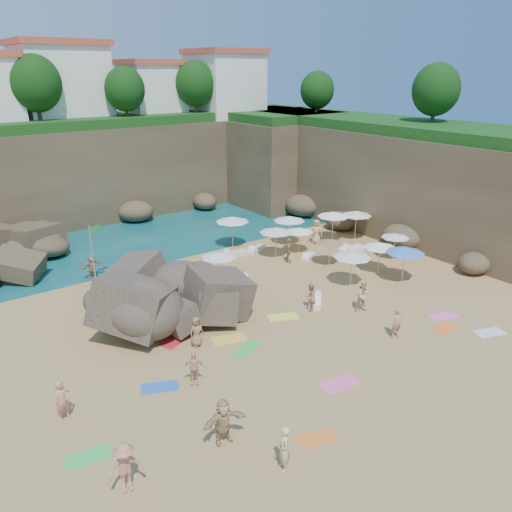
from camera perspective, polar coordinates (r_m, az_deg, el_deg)
ground at (r=27.93m, az=0.44°, el=-6.46°), size 120.00×120.00×0.00m
seawater at (r=53.49m, az=-19.62°, el=5.72°), size 120.00×120.00×0.00m
cliff_back at (r=48.66m, az=-16.05°, el=9.56°), size 44.00×8.00×8.00m
cliff_right at (r=44.83m, az=13.78°, el=8.87°), size 8.00×30.00×8.00m
cliff_corner at (r=51.82m, az=1.93°, el=10.98°), size 10.00×12.00×8.00m
clifftop_buildings at (r=48.98m, az=-16.19°, el=18.18°), size 28.48×9.48×7.00m
clifftop_trees at (r=44.01m, az=-10.69°, el=18.43°), size 35.60×23.82×4.40m
rock_outcrop at (r=28.15m, az=-9.07°, el=-6.52°), size 8.00×6.49×2.90m
flag_pole at (r=32.63m, az=-18.09°, el=1.11°), size 0.71×0.28×3.72m
parasol_0 at (r=31.02m, az=-4.27°, el=0.14°), size 2.17×2.17×2.06m
parasol_1 at (r=37.31m, az=-2.73°, el=4.22°), size 2.51×2.51×2.37m
parasol_2 at (r=39.15m, az=8.83°, el=4.75°), size 2.48×2.48×2.34m
parasol_3 at (r=35.27m, az=2.29°, el=2.99°), size 2.33×2.33×2.20m
parasol_4 at (r=36.33m, az=4.97°, el=3.00°), size 2.02×2.02×1.91m
parasol_5 at (r=37.92m, az=3.83°, el=4.30°), size 2.38×2.38×2.25m
parasol_6 at (r=34.27m, az=8.47°, el=1.67°), size 1.97×1.97×1.86m
parasol_7 at (r=39.93m, az=11.41°, el=4.81°), size 2.41×2.41×2.28m
parasol_8 at (r=31.10m, az=10.96°, el=0.15°), size 2.34×2.34×2.22m
parasol_9 at (r=33.58m, az=14.03°, el=1.20°), size 2.18×2.18×2.06m
parasol_10 at (r=32.44m, az=16.68°, el=0.66°), size 2.44×2.44×2.31m
parasol_11 at (r=36.36m, az=15.65°, el=2.27°), size 1.99×1.99×1.88m
lounger_0 at (r=35.93m, az=-2.56°, el=0.16°), size 2.01×0.68×0.31m
lounger_1 at (r=31.99m, az=-2.75°, el=-2.50°), size 2.10×1.55×0.32m
lounger_2 at (r=36.86m, az=0.01°, el=0.71°), size 1.94×1.29×0.29m
lounger_3 at (r=35.83m, az=6.03°, el=-0.05°), size 1.61×1.11×0.24m
lounger_4 at (r=37.58m, az=10.81°, el=0.75°), size 2.08×0.84×0.32m
lounger_5 at (r=29.18m, az=6.76°, el=-5.02°), size 1.90×1.89×0.31m
towel_0 at (r=22.35m, az=-10.95°, el=-14.49°), size 1.76×1.37×0.03m
towel_1 at (r=22.45m, az=9.57°, el=-14.20°), size 1.90×1.13×0.03m
towel_2 at (r=19.60m, az=6.91°, el=-20.04°), size 1.64×1.13×0.03m
towel_3 at (r=19.70m, az=-18.67°, el=-20.91°), size 1.67×1.03×0.03m
towel_4 at (r=25.38m, az=-3.05°, el=-9.45°), size 1.90×1.35×0.03m
towel_7 at (r=25.64m, az=-9.17°, el=-9.38°), size 1.98×1.52×0.03m
towel_8 at (r=28.62m, az=-4.41°, el=-5.79°), size 1.75×1.04×0.03m
towel_9 at (r=29.35m, az=20.61°, el=-6.45°), size 1.79×1.39×0.03m
towel_10 at (r=28.14m, az=20.81°, el=-7.70°), size 1.55×0.94×0.03m
towel_11 at (r=24.53m, az=-1.06°, el=-10.60°), size 1.74×1.31×0.03m
towel_12 at (r=27.46m, az=3.09°, el=-6.96°), size 1.86×1.45×0.03m
towel_13 at (r=28.58m, az=25.13°, el=-7.91°), size 1.71×1.27×0.03m
person_stand_0 at (r=21.15m, az=-21.24°, el=-15.15°), size 0.69×0.52×1.71m
person_stand_1 at (r=27.99m, az=6.23°, el=-4.70°), size 0.97×0.89×1.61m
person_stand_2 at (r=31.09m, az=-11.42°, el=-2.40°), size 1.07×0.65×1.54m
person_stand_3 at (r=34.70m, az=3.75°, el=0.63°), size 0.96×1.06×1.73m
person_stand_4 at (r=38.72m, az=6.90°, el=2.79°), size 0.98×1.02×1.88m
person_stand_5 at (r=33.82m, az=-18.26°, el=-1.06°), size 1.56×0.69×1.62m
person_stand_6 at (r=17.86m, az=3.20°, el=-21.14°), size 0.64×0.73×1.70m
person_lie_0 at (r=18.06m, az=-14.47°, el=-24.00°), size 1.42×1.95×0.48m
person_lie_1 at (r=22.24m, az=-7.03°, el=-13.89°), size 1.56×1.77×0.37m
person_lie_2 at (r=24.89m, az=-6.76°, el=-9.74°), size 0.80×1.54×0.40m
person_lie_3 at (r=19.25m, az=-3.69°, el=-19.91°), size 1.91×2.02×0.47m
person_lie_4 at (r=26.41m, az=15.67°, el=-8.56°), size 0.91×1.64×0.37m
person_lie_5 at (r=28.56m, az=12.12°, el=-5.54°), size 1.49×2.03×0.69m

